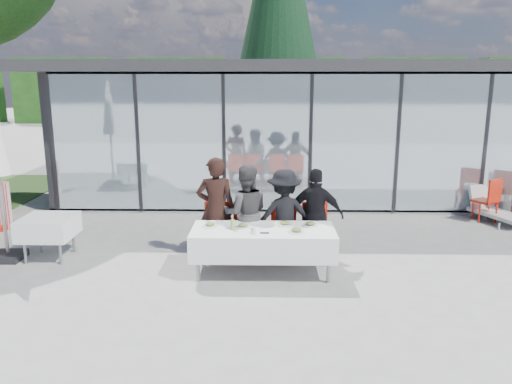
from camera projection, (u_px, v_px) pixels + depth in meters
ground at (263, 283)px, 7.64m from camera, size 90.00×90.00×0.00m
pavilion at (331, 109)px, 15.08m from camera, size 14.80×8.80×3.44m
treeline at (237, 91)px, 34.47m from camera, size 62.50×2.00×4.40m
dining_table at (263, 242)px, 7.89m from camera, size 2.26×0.96×0.75m
diner_a at (216, 209)px, 8.46m from camera, size 0.71×0.71×1.79m
diner_chair_a at (217, 228)px, 8.64m from camera, size 0.44×0.44×0.97m
diner_b at (246, 213)px, 8.47m from camera, size 0.86×0.86×1.66m
diner_chair_b at (246, 228)px, 8.63m from camera, size 0.44×0.44×0.97m
diner_c at (284, 215)px, 8.46m from camera, size 1.16×1.16×1.58m
diner_chair_c at (284, 228)px, 8.61m from camera, size 0.44×0.44×0.97m
diner_d at (316, 215)px, 8.45m from camera, size 1.12×1.12×1.60m
diner_chair_d at (315, 228)px, 8.60m from camera, size 0.44×0.44×0.97m
plate_a at (210, 225)px, 7.97m from camera, size 0.26×0.26×0.07m
plate_b at (243, 226)px, 7.92m from camera, size 0.26×0.26×0.07m
plate_c at (285, 224)px, 8.04m from camera, size 0.26×0.26×0.07m
plate_d at (311, 224)px, 8.01m from camera, size 0.26×0.26×0.07m
plate_extra at (296, 231)px, 7.66m from camera, size 0.26×0.26×0.07m
juice_bottle at (233, 225)px, 7.78m from camera, size 0.06×0.06×0.16m
drinking_glasses at (253, 231)px, 7.58m from camera, size 0.07×0.07×0.10m
folded_eyeglasses at (265, 233)px, 7.62m from camera, size 0.14×0.03×0.01m
spare_table_left at (48, 227)px, 8.60m from camera, size 0.86×0.86×0.74m
spare_chair_b at (489, 198)px, 10.77m from camera, size 0.61×0.61×0.97m
lounger at (494, 209)px, 10.94m from camera, size 1.06×1.46×0.72m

